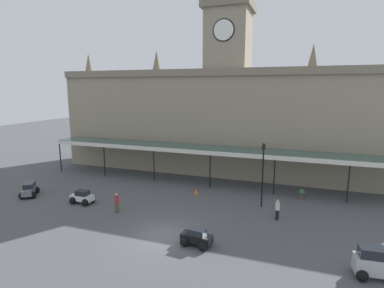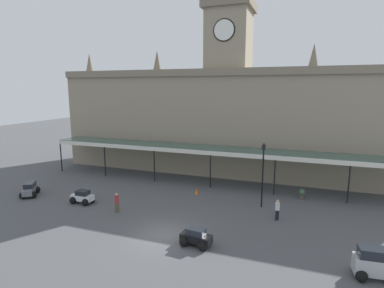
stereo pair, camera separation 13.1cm
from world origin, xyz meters
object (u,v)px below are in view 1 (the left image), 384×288
car_black_sedan (197,238)px  pedestrian_near_entrance (277,209)px  planter_by_canopy (302,194)px  traffic_cone (196,191)px  car_silver_van (378,265)px  car_grey_estate (29,190)px  pedestrian_crossing_forecourt (117,202)px  victorian_lamppost (263,168)px  car_white_sedan (82,198)px

car_black_sedan → pedestrian_near_entrance: 7.60m
planter_by_canopy → pedestrian_near_entrance: bearing=-107.2°
planter_by_canopy → traffic_cone: bearing=-167.9°
pedestrian_near_entrance → traffic_cone: 8.76m
car_silver_van → traffic_cone: 16.83m
car_grey_estate → traffic_cone: bearing=21.6°
pedestrian_crossing_forecourt → planter_by_canopy: size_ratio=1.74×
pedestrian_crossing_forecourt → traffic_cone: bearing=53.9°
victorian_lamppost → car_black_sedan: bearing=-110.7°
car_black_sedan → car_white_sedan: same height
car_white_sedan → pedestrian_crossing_forecourt: pedestrian_crossing_forecourt is taller
pedestrian_near_entrance → planter_by_canopy: size_ratio=1.74×
car_grey_estate → pedestrian_crossing_forecourt: (10.22, -0.62, 0.34)m
car_white_sedan → victorian_lamppost: bearing=16.6°
pedestrian_crossing_forecourt → traffic_cone: size_ratio=2.79×
car_white_sedan → pedestrian_near_entrance: size_ratio=1.23×
pedestrian_near_entrance → traffic_cone: size_ratio=2.79×
car_white_sedan → traffic_cone: size_ratio=3.43×
car_white_sedan → pedestrian_crossing_forecourt: 4.20m
planter_by_canopy → victorian_lamppost: bearing=-134.4°
traffic_cone → victorian_lamppost: bearing=-11.1°
car_silver_van → victorian_lamppost: bearing=130.9°
pedestrian_crossing_forecourt → victorian_lamppost: 12.68m
victorian_lamppost → traffic_cone: bearing=168.9°
car_black_sedan → car_white_sedan: (-12.20, 3.76, 0.00)m
car_black_sedan → pedestrian_near_entrance: pedestrian_near_entrance is taller
car_white_sedan → pedestrian_near_entrance: (16.86, 2.23, 0.41)m
car_silver_van → pedestrian_near_entrance: size_ratio=1.48×
car_silver_van → car_black_sedan: bearing=179.4°
traffic_cone → pedestrian_crossing_forecourt: bearing=-126.1°
car_silver_van → car_white_sedan: bearing=170.3°
car_black_sedan → traffic_cone: 10.14m
car_grey_estate → pedestrian_near_entrance: bearing=5.8°
car_silver_van → pedestrian_near_entrance: 8.41m
car_black_sedan → car_grey_estate: bearing=168.7°
pedestrian_crossing_forecourt → pedestrian_near_entrance: size_ratio=1.00×
car_black_sedan → planter_by_canopy: 13.32m
car_white_sedan → pedestrian_near_entrance: pedestrian_near_entrance is taller
car_black_sedan → car_silver_van: bearing=-0.6°
car_black_sedan → planter_by_canopy: size_ratio=2.22×
traffic_cone → pedestrian_near_entrance: bearing=-24.2°
pedestrian_near_entrance → planter_by_canopy: pedestrian_near_entrance is taller
pedestrian_crossing_forecourt → car_black_sedan: bearing=-20.5°
car_black_sedan → traffic_cone: car_black_sedan is taller
car_grey_estate → pedestrian_crossing_forecourt: size_ratio=1.45×
car_grey_estate → car_silver_van: 28.99m
car_black_sedan → planter_by_canopy: (6.41, 11.67, -0.01)m
pedestrian_near_entrance → victorian_lamppost: (-1.52, 2.33, 2.56)m
victorian_lamppost → planter_by_canopy: 5.55m
pedestrian_crossing_forecourt → car_silver_van: bearing=-9.6°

